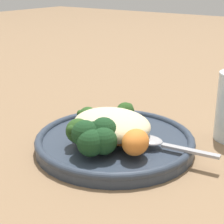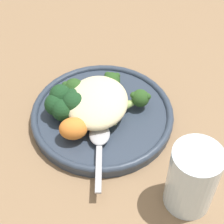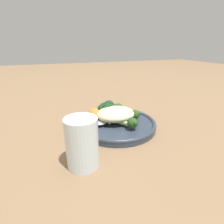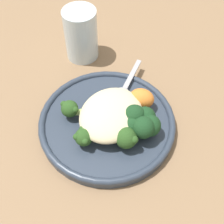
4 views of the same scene
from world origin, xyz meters
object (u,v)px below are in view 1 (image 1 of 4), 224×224
object	(u,v)px
quinoa_mound	(111,124)
broccoli_stalk_2	(90,132)
broccoli_stalk_0	(126,117)
kale_tuft	(95,136)
broccoli_stalk_1	(98,121)
spoon	(155,142)
broccoli_stalk_3	(104,140)
plate	(115,141)
sweet_potato_chunk_1	(136,142)
sweet_potato_chunk_0	(123,134)

from	to	relation	value
quinoa_mound	broccoli_stalk_2	size ratio (longest dim) A/B	1.28
broccoli_stalk_0	broccoli_stalk_2	xyz separation A→B (m)	(-0.00, -0.09, 0.00)
broccoli_stalk_0	kale_tuft	distance (m)	0.11
broccoli_stalk_1	spoon	distance (m)	0.10
broccoli_stalk_2	broccoli_stalk_3	bearing A→B (deg)	126.89
plate	sweet_potato_chunk_1	distance (m)	0.07
quinoa_mound	sweet_potato_chunk_0	distance (m)	0.03
sweet_potato_chunk_0	sweet_potato_chunk_1	distance (m)	0.03
quinoa_mound	kale_tuft	world-z (taller)	kale_tuft
plate	broccoli_stalk_1	size ratio (longest dim) A/B	1.96
spoon	sweet_potato_chunk_1	bearing A→B (deg)	-105.97
broccoli_stalk_2	spoon	size ratio (longest dim) A/B	0.73
sweet_potato_chunk_0	sweet_potato_chunk_1	world-z (taller)	same
sweet_potato_chunk_1	kale_tuft	bearing A→B (deg)	-154.31
broccoli_stalk_0	broccoli_stalk_1	size ratio (longest dim) A/B	0.79
broccoli_stalk_3	sweet_potato_chunk_1	world-z (taller)	sweet_potato_chunk_1
sweet_potato_chunk_0	sweet_potato_chunk_1	xyz separation A→B (m)	(0.03, -0.01, 0.00)
broccoli_stalk_3	plate	bearing A→B (deg)	-147.70
plate	spoon	xyz separation A→B (m)	(0.07, 0.01, 0.01)
spoon	plate	bearing A→B (deg)	177.05
plate	quinoa_mound	bearing A→B (deg)	-91.81
plate	broccoli_stalk_2	world-z (taller)	broccoli_stalk_2
broccoli_stalk_1	spoon	world-z (taller)	broccoli_stalk_1
sweet_potato_chunk_0	quinoa_mound	bearing A→B (deg)	157.58
broccoli_stalk_2	spoon	bearing A→B (deg)	168.46
plate	kale_tuft	xyz separation A→B (m)	(0.01, -0.06, 0.03)
sweet_potato_chunk_0	spoon	bearing A→B (deg)	36.43
broccoli_stalk_0	sweet_potato_chunk_0	bearing A→B (deg)	175.89
broccoli_stalk_0	sweet_potato_chunk_1	distance (m)	0.11
plate	broccoli_stalk_1	bearing A→B (deg)	173.09
broccoli_stalk_0	sweet_potato_chunk_1	xyz separation A→B (m)	(0.07, -0.08, 0.01)
quinoa_mound	kale_tuft	distance (m)	0.05
spoon	sweet_potato_chunk_0	bearing A→B (deg)	-151.62
quinoa_mound	broccoli_stalk_3	size ratio (longest dim) A/B	1.12
broccoli_stalk_3	broccoli_stalk_1	bearing A→B (deg)	-120.85
sweet_potato_chunk_1	spoon	size ratio (longest dim) A/B	0.35
broccoli_stalk_3	spoon	world-z (taller)	broccoli_stalk_3
sweet_potato_chunk_1	quinoa_mound	bearing A→B (deg)	155.53
plate	sweet_potato_chunk_0	world-z (taller)	sweet_potato_chunk_0
broccoli_stalk_2	plate	bearing A→B (deg)	-150.88
kale_tuft	broccoli_stalk_1	bearing A→B (deg)	124.89
plate	spoon	size ratio (longest dim) A/B	1.88
broccoli_stalk_3	spoon	size ratio (longest dim) A/B	0.83
broccoli_stalk_1	sweet_potato_chunk_1	xyz separation A→B (m)	(0.09, -0.04, 0.01)
plate	sweet_potato_chunk_1	world-z (taller)	sweet_potato_chunk_1
sweet_potato_chunk_0	spoon	size ratio (longest dim) A/B	0.43
kale_tuft	spoon	bearing A→B (deg)	49.46
quinoa_mound	spoon	distance (m)	0.07
broccoli_stalk_1	broccoli_stalk_3	bearing A→B (deg)	143.28
sweet_potato_chunk_0	kale_tuft	xyz separation A→B (m)	(-0.02, -0.04, 0.00)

